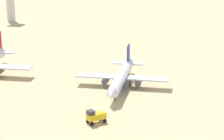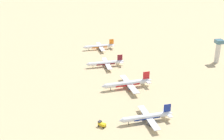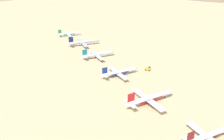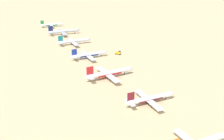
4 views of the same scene
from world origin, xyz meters
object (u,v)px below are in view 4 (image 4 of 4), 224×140
Objects in this scene: parked_jet_3 at (89,55)px; service_truck at (118,53)px; parked_jet_1 at (150,99)px; parked_jet_5 at (63,31)px; parked_jet_2 at (109,73)px; parked_jet_6 at (52,25)px; parked_jet_4 at (74,41)px.

service_truck is at bearing 1.88° from parked_jet_3.
parked_jet_3 is at bearing 97.83° from parked_jet_1.
parked_jet_5 is 7.82× the size of service_truck.
parked_jet_6 is at bearing 94.68° from parked_jet_2.
parked_jet_1 is at bearing -84.28° from parked_jet_5.
parked_jet_4 reaches higher than service_truck.
parked_jet_6 is at bearing 106.98° from service_truck.
parked_jet_5 reaches higher than parked_jet_4.
parked_jet_5 is at bearing -81.05° from parked_jet_6.
service_truck is at bearing -55.37° from parked_jet_4.
parked_jet_5 is at bearing 110.77° from service_truck.
parked_jet_2 is (-11.35, 48.60, 0.57)m from parked_jet_1.
parked_jet_3 is (-2.40, 51.34, -0.49)m from parked_jet_2.
parked_jet_3 is 7.13× the size of service_truck.
parked_jet_1 reaches higher than parked_jet_6.
parked_jet_2 is at bearing -86.73° from parked_jet_5.
parked_jet_6 is (-10.45, 97.11, -0.59)m from parked_jet_4.
parked_jet_4 is (-17.20, 150.81, 0.25)m from parked_jet_1.
parked_jet_2 is 1.03× the size of parked_jet_5.
parked_jet_1 is at bearing -76.86° from parked_jet_2.
parked_jet_3 is 50.99m from parked_jet_4.
parked_jet_2 reaches higher than parked_jet_3.
parked_jet_5 reaches higher than service_truck.
parked_jet_1 is 6.98× the size of service_truck.
parked_jet_6 is (-16.31, 199.32, -0.91)m from parked_jet_2.
parked_jet_3 is 31.04m from service_truck.
parked_jet_3 reaches higher than parked_jet_1.
parked_jet_5 is at bearing 93.27° from parked_jet_2.
parked_jet_4 is (-3.45, 50.88, 0.17)m from parked_jet_3.
parked_jet_1 reaches higher than service_truck.
parked_jet_6 is 6.33× the size of service_truck.
parked_jet_5 is (-2.75, 48.18, 0.25)m from parked_jet_4.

